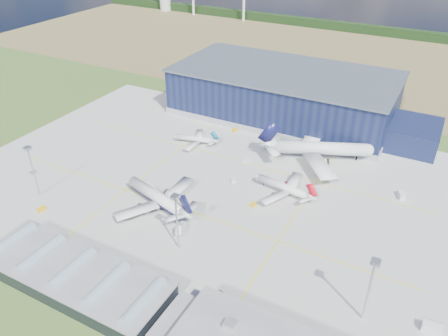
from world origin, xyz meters
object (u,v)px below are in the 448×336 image
(light_mast_center, at_px, (176,214))
(gse_tug_b, at_px, (253,205))
(light_mast_east, at_px, (371,281))
(gse_van_b, at_px, (402,195))
(hangar, at_px, (288,96))
(car_b, at_px, (105,261))
(airliner_red, at_px, (283,183))
(gse_tug_a, at_px, (42,209))
(airliner_widebody, at_px, (321,142))
(car_a, at_px, (223,295))
(gse_van_c, at_px, (432,328))
(gse_cart_a, at_px, (246,160))
(gse_cart_b, at_px, (233,180))
(gse_van_a, at_px, (149,187))
(airliner_regional, at_px, (194,136))
(gse_tug_c, at_px, (235,130))
(airliner_navy, at_px, (156,192))
(airstair, at_px, (180,231))
(light_mast_west, at_px, (31,164))

(light_mast_center, relative_size, gse_tug_b, 8.55)
(light_mast_east, relative_size, gse_van_b, 4.53)
(hangar, distance_m, car_b, 143.68)
(airliner_red, distance_m, gse_tug_a, 98.71)
(hangar, height_order, gse_tug_a, hangar)
(light_mast_center, relative_size, gse_van_b, 4.53)
(light_mast_east, distance_m, airliner_widebody, 93.96)
(airliner_red, distance_m, car_a, 62.20)
(light_mast_center, distance_m, gse_van_c, 84.98)
(hangar, distance_m, gse_cart_a, 59.74)
(gse_cart_b, bearing_deg, gse_van_a, 176.65)
(gse_van_b, height_order, gse_van_c, gse_van_c)
(gse_van_a, bearing_deg, airliner_widebody, -31.58)
(hangar, height_order, gse_tug_b, hangar)
(gse_cart_a, bearing_deg, airliner_red, -26.85)
(airliner_regional, height_order, gse_tug_c, airliner_regional)
(airliner_navy, bearing_deg, gse_cart_b, -106.66)
(car_a, bearing_deg, hangar, 33.62)
(airliner_widebody, xyz_separation_m, car_b, (-43.44, -102.72, -8.50))
(airliner_navy, relative_size, gse_tug_a, 12.05)
(gse_tug_c, height_order, airstair, airstair)
(gse_cart_a, xyz_separation_m, airstair, (1.93, -59.82, 1.05))
(airliner_regional, height_order, gse_van_b, airliner_regional)
(gse_tug_b, distance_m, gse_van_c, 77.30)
(gse_cart_b, distance_m, car_b, 67.65)
(gse_tug_a, relative_size, gse_van_a, 0.56)
(airliner_navy, height_order, car_b, airliner_navy)
(light_mast_east, height_order, gse_tug_c, light_mast_east)
(light_mast_west, relative_size, light_mast_center, 1.00)
(light_mast_west, height_order, airliner_navy, light_mast_west)
(gse_cart_b, bearing_deg, gse_tug_c, 74.10)
(gse_tug_b, bearing_deg, gse_tug_c, 137.38)
(airliner_navy, distance_m, gse_tug_b, 39.55)
(gse_van_c, relative_size, car_b, 1.48)
(light_mast_center, height_order, gse_van_b, light_mast_center)
(light_mast_east, relative_size, gse_cart_b, 7.40)
(light_mast_west, relative_size, airstair, 4.17)
(airliner_widebody, bearing_deg, gse_tug_b, -126.84)
(airliner_navy, xyz_separation_m, gse_van_c, (105.65, -12.94, -5.31))
(light_mast_west, distance_m, gse_tug_c, 103.82)
(light_mast_east, xyz_separation_m, gse_cart_b, (-67.62, 47.73, -14.76))
(gse_van_a, height_order, airstair, airstair)
(light_mast_center, distance_m, gse_tug_a, 62.79)
(light_mast_center, distance_m, airstair, 15.40)
(hangar, xyz_separation_m, airliner_red, (27.09, -75.20, -6.69))
(light_mast_center, xyz_separation_m, airstair, (-3.31, 6.27, -13.67))
(hangar, bearing_deg, airliner_navy, -97.85)
(hangar, bearing_deg, gse_tug_b, -77.40)
(gse_tug_a, relative_size, gse_cart_b, 1.09)
(airliner_regional, height_order, gse_tug_b, airliner_regional)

